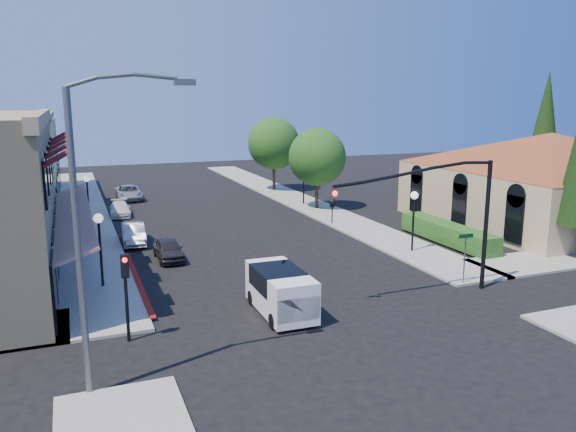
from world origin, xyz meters
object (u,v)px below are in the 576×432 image
object	(u,v)px
street_tree_b	(274,144)
lamppost_right_far	(304,173)
conifer_far	(545,127)
lamppost_right_near	(414,206)
parked_car_a	(169,249)
secondary_signal	(126,281)
street_name_sign	(465,251)
parked_car_b	(134,234)
street_tree_a	(317,157)
lamppost_left_near	(99,231)
signal_mast_arm	(449,206)
cobra_streetlight	(90,222)
parked_car_c	(120,209)
lamppost_left_far	(87,188)
white_van	(281,289)
parked_car_d	(129,193)

from	to	relation	value
street_tree_b	lamppost_right_far	size ratio (longest dim) A/B	1.97
conifer_far	lamppost_right_near	bearing A→B (deg)	-152.85
lamppost_right_far	parked_car_a	distance (m)	18.25
secondary_signal	lamppost_right_far	size ratio (longest dim) A/B	0.93
street_name_sign	lamppost_right_far	world-z (taller)	lamppost_right_far
secondary_signal	parked_car_b	distance (m)	14.73
parked_car_b	street_tree_b	bearing A→B (deg)	50.23
street_tree_a	lamppost_left_near	distance (m)	22.30
secondary_signal	lamppost_left_near	size ratio (longest dim) A/B	0.93
signal_mast_arm	cobra_streetlight	size ratio (longest dim) A/B	0.86
lamppost_right_near	parked_car_b	world-z (taller)	lamppost_right_near
lamppost_left_near	parked_car_c	bearing A→B (deg)	82.30
parked_car_c	lamppost_right_near	bearing A→B (deg)	-46.23
street_tree_a	secondary_signal	xyz separation A→B (m)	(-16.80, -20.59, -1.88)
lamppost_left_near	lamppost_left_far	world-z (taller)	same
lamppost_right_far	parked_car_a	bearing A→B (deg)	-137.20
street_tree_a	street_tree_b	bearing A→B (deg)	90.00
conifer_far	white_van	size ratio (longest dim) A/B	2.65
signal_mast_arm	conifer_far	bearing A→B (deg)	36.70
street_name_sign	parked_car_d	xyz separation A→B (m)	(-12.30, 29.80, -1.07)
lamppost_right_far	parked_car_d	size ratio (longest dim) A/B	0.78
street_tree_b	parked_car_c	size ratio (longest dim) A/B	1.93
lamppost_left_far	lamppost_right_far	xyz separation A→B (m)	(17.00, 2.00, 0.00)
parked_car_c	street_name_sign	bearing A→B (deg)	-56.08
conifer_far	street_tree_a	size ratio (longest dim) A/B	1.70
parked_car_c	lamppost_left_far	bearing A→B (deg)	-124.55
street_tree_b	white_van	bearing A→B (deg)	-109.55
secondary_signal	white_van	size ratio (longest dim) A/B	0.80
conifer_far	cobra_streetlight	world-z (taller)	conifer_far
secondary_signal	lamppost_left_far	size ratio (longest dim) A/B	0.93
secondary_signal	parked_car_c	world-z (taller)	secondary_signal
lamppost_left_far	parked_car_c	size ratio (longest dim) A/B	0.98
street_name_sign	conifer_far	bearing A→B (deg)	37.62
cobra_streetlight	parked_car_d	bearing A→B (deg)	82.71
conifer_far	parked_car_d	size ratio (longest dim) A/B	2.42
white_van	cobra_streetlight	bearing A→B (deg)	-151.47
cobra_streetlight	parked_car_b	distance (m)	18.76
lamppost_left_far	parked_car_d	distance (m)	10.87
white_van	lamppost_right_near	bearing A→B (deg)	30.23
street_tree_a	cobra_streetlight	bearing A→B (deg)	-126.79
parked_car_d	white_van	bearing A→B (deg)	-84.05
street_name_sign	parked_car_b	world-z (taller)	street_name_sign
lamppost_left_near	white_van	distance (m)	9.13
lamppost_right_near	white_van	size ratio (longest dim) A/B	0.86
secondary_signal	parked_car_a	size ratio (longest dim) A/B	0.97
white_van	parked_car_a	bearing A→B (deg)	106.76
white_van	parked_car_b	bearing A→B (deg)	107.21
parked_car_d	lamppost_right_near	bearing A→B (deg)	-60.62
secondary_signal	lamppost_right_near	world-z (taller)	lamppost_right_near
signal_mast_arm	parked_car_d	world-z (taller)	signal_mast_arm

